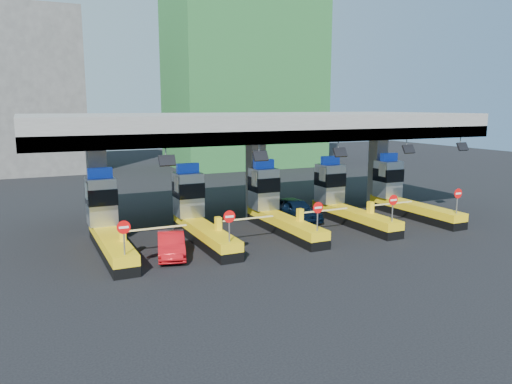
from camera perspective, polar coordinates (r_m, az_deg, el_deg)
name	(u,v)px	position (r m, az deg, el deg)	size (l,w,h in m)	color
ground	(277,230)	(30.65, 2.36, -4.34)	(120.00, 120.00, 0.00)	black
toll_canopy	(257,127)	(32.32, 0.06, 7.41)	(28.00, 12.09, 7.00)	slate
toll_lane_far_left	(107,223)	(27.54, -16.69, -3.39)	(4.43, 8.00, 4.16)	black
toll_lane_left	(197,214)	(28.67, -6.77, -2.53)	(4.43, 8.00, 4.16)	black
toll_lane_center	(275,207)	(30.58, 2.14, -1.69)	(4.43, 8.00, 4.16)	black
toll_lane_right	(342,200)	(33.15, 9.84, -0.92)	(4.43, 8.00, 4.16)	black
toll_lane_far_right	(402,194)	(36.22, 16.33, -0.27)	(4.43, 8.00, 4.16)	black
bg_building_scaffold	(243,53)	(64.10, -1.46, 15.64)	(18.00, 12.00, 28.00)	#1E5926
bg_building_concrete	(14,92)	(62.32, -25.90, 10.24)	(14.00, 10.00, 18.00)	#4C4C49
van	(295,209)	(32.98, 4.52, -2.00)	(1.78, 4.42, 1.50)	black
red_car	(171,245)	(25.51, -9.67, -5.96)	(1.30, 3.74, 1.23)	red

